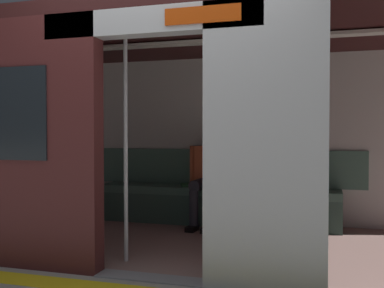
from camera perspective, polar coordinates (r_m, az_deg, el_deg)
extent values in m
plane|color=gray|center=(3.62, -5.27, -16.64)|extent=(60.00, 60.00, 0.00)
cube|color=silver|center=(3.19, 9.18, -0.23)|extent=(0.87, 0.12, 2.06)
cube|color=black|center=(3.19, 9.17, 4.21)|extent=(0.48, 0.02, 0.55)
cube|color=silver|center=(3.53, -5.36, 15.17)|extent=(1.74, 0.16, 0.20)
cube|color=#BF3F0C|center=(3.32, 1.31, 16.09)|extent=(0.56, 0.02, 0.12)
cube|color=#351515|center=(4.68, 0.31, 13.81)|extent=(6.40, 2.57, 0.12)
cube|color=gray|center=(4.71, 0.31, -12.25)|extent=(6.08, 2.41, 0.01)
cube|color=silver|center=(5.74, 3.67, 0.59)|extent=(6.08, 0.10, 2.06)
cube|color=#4C7566|center=(5.70, 3.53, -2.95)|extent=(3.52, 0.06, 0.45)
cube|color=white|center=(4.66, 0.31, 12.73)|extent=(4.48, 0.16, 0.03)
cube|color=gray|center=(3.61, -5.27, -16.55)|extent=(0.87, 0.19, 0.01)
cube|color=#4C7566|center=(5.51, 3.01, -5.93)|extent=(2.94, 0.44, 0.09)
cube|color=#39574C|center=(5.35, 2.50, -8.61)|extent=(2.94, 0.04, 0.36)
cube|color=#CC5933|center=(5.47, 2.56, -2.88)|extent=(0.39, 0.25, 0.50)
sphere|color=#8C664C|center=(5.45, 2.57, 0.73)|extent=(0.21, 0.21, 0.21)
sphere|color=#997F59|center=(5.46, 2.60, 1.12)|extent=(0.19, 0.19, 0.19)
cylinder|color=#CC5933|center=(5.37, 4.85, -2.64)|extent=(0.08, 0.08, 0.44)
cylinder|color=#CC5933|center=(5.52, 0.15, -2.52)|extent=(0.08, 0.08, 0.44)
cylinder|color=#2D2D38|center=(5.27, 2.82, -5.23)|extent=(0.16, 0.41, 0.14)
cylinder|color=#2D2D38|center=(5.33, 0.97, -5.15)|extent=(0.16, 0.41, 0.14)
cylinder|color=#2D2D38|center=(5.12, 2.12, -8.34)|extent=(0.10, 0.10, 0.41)
cylinder|color=#2D2D38|center=(5.18, 0.22, -8.22)|extent=(0.10, 0.10, 0.41)
cube|color=black|center=(5.12, 1.94, -10.82)|extent=(0.12, 0.23, 0.06)
cube|color=black|center=(5.18, 0.02, -10.68)|extent=(0.12, 0.23, 0.06)
cube|color=maroon|center=(5.41, 7.26, -4.70)|extent=(0.26, 0.14, 0.17)
cube|color=maroon|center=(5.33, 7.12, -4.88)|extent=(0.02, 0.01, 0.14)
cube|color=#33723F|center=(5.58, -0.60, -5.22)|extent=(0.23, 0.26, 0.03)
cylinder|color=silver|center=(3.92, -8.41, -0.04)|extent=(0.04, 0.04, 2.04)
cylinder|color=silver|center=(3.68, 2.33, -0.13)|extent=(0.04, 0.04, 2.04)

